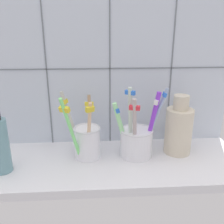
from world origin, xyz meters
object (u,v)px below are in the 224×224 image
(toothbrush_cup_right, at_px, (137,139))
(ceramic_vase, at_px, (179,129))
(toothbrush_cup_left, at_px, (86,140))
(soap_bottle, at_px, (0,145))

(toothbrush_cup_right, distance_m, ceramic_vase, 0.11)
(toothbrush_cup_left, relative_size, soap_bottle, 1.22)
(toothbrush_cup_left, bearing_deg, toothbrush_cup_right, -0.22)
(toothbrush_cup_right, relative_size, soap_bottle, 1.26)
(toothbrush_cup_right, height_order, ceramic_vase, toothbrush_cup_right)
(ceramic_vase, bearing_deg, toothbrush_cup_right, -173.43)
(ceramic_vase, height_order, soap_bottle, ceramic_vase)
(toothbrush_cup_left, height_order, ceramic_vase, toothbrush_cup_left)
(soap_bottle, bearing_deg, toothbrush_cup_left, 15.46)
(soap_bottle, bearing_deg, toothbrush_cup_right, 9.34)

